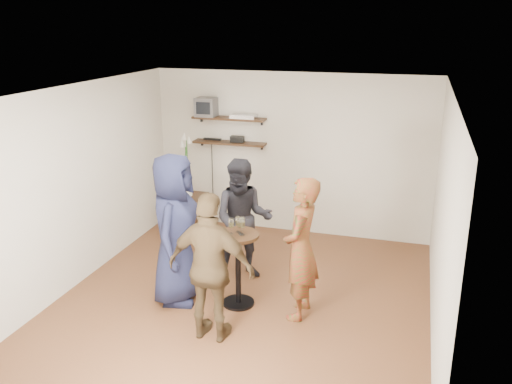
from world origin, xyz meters
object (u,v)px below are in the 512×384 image
side_table (188,201)px  person_navy (175,229)px  person_plaid (301,249)px  person_dark (243,219)px  crt_monitor (207,107)px  radio (237,139)px  dvd_deck (244,116)px  person_brown (211,268)px  drinks_table (238,259)px

side_table → person_navy: size_ratio=0.34×
person_plaid → person_dark: bearing=-127.0°
crt_monitor → radio: bearing=0.0°
crt_monitor → dvd_deck: crt_monitor is taller
person_navy → person_brown: (0.73, -0.67, -0.11)m
dvd_deck → drinks_table: size_ratio=0.43×
person_dark → dvd_deck: bearing=93.9°
dvd_deck → person_navy: size_ratio=0.21×
dvd_deck → person_plaid: (1.49, -2.50, -1.05)m
side_table → person_dark: person_dark is taller
dvd_deck → person_brown: bearing=-78.2°
crt_monitor → drinks_table: size_ratio=0.34×
radio → person_plaid: (1.61, -2.50, -0.67)m
radio → person_plaid: size_ratio=0.13×
drinks_table → person_dark: bearing=103.5°
radio → person_plaid: person_plaid is taller
person_dark → side_table: bearing=123.5°
crt_monitor → person_navy: bearing=-77.2°
person_brown → radio: bearing=-73.3°
crt_monitor → side_table: 1.56m
side_table → drinks_table: drinks_table is taller
dvd_deck → side_table: 1.65m
radio → person_navy: (0.07, -2.57, -0.58)m
side_table → radio: bearing=32.4°
radio → dvd_deck: bearing=0.0°
drinks_table → person_brown: bearing=-92.9°
radio → person_dark: size_ratio=0.13×
person_dark → radio: bearing=97.4°
person_plaid → person_dark: 1.24m
person_dark → person_navy: bearing=-138.0°
side_table → person_dark: (1.36, -1.27, 0.29)m
side_table → person_plaid: size_ratio=0.38×
drinks_table → person_dark: (-0.18, 0.75, 0.22)m
dvd_deck → drinks_table: bearing=-73.8°
crt_monitor → dvd_deck: (0.63, 0.00, -0.12)m
crt_monitor → person_brown: size_ratio=0.19×
side_table → drinks_table: bearing=-52.7°
radio → person_dark: person_dark is taller
dvd_deck → person_dark: bearing=-72.6°
person_plaid → person_navy: (-1.54, -0.07, 0.09)m
person_dark → person_navy: person_navy is taller
radio → person_navy: person_navy is taller
dvd_deck → person_dark: 2.09m
dvd_deck → person_brown: (0.68, -3.24, -1.06)m
drinks_table → person_brown: person_brown is taller
crt_monitor → side_table: bearing=-112.8°
radio → person_navy: size_ratio=0.12×
dvd_deck → drinks_table: 2.88m
radio → drinks_table: radio is taller
dvd_deck → side_table: (-0.82, -0.45, -1.36)m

